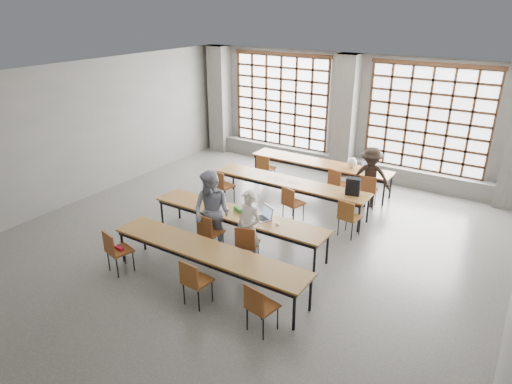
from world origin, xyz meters
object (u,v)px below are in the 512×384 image
chair_mid_left (222,184)px  student_back (370,177)px  chair_mid_centre (291,201)px  phone (243,217)px  chair_near_mid (194,279)px  student_female (212,213)px  chair_mid_right (348,215)px  green_box (238,210)px  chair_front_right (247,242)px  chair_near_right (259,304)px  chair_back_left (265,166)px  mouse (277,224)px  chair_back_mid (337,181)px  desk_row_d (208,253)px  desk_row_b (290,184)px  chair_near_left (115,248)px  student_male (249,228)px  red_pouch (119,248)px  desk_row_a (320,165)px  laptop_front (264,215)px  desk_row_c (238,216)px  backpack (353,186)px  chair_back_right (368,188)px  plastic_bag (352,163)px  laptop_back (368,168)px  chair_front_left (209,230)px

chair_mid_left → student_back: 3.72m
chair_mid_centre → phone: (-0.24, -1.66, 0.20)m
chair_near_mid → student_female: size_ratio=0.50×
chair_mid_right → green_box: (-1.88, -1.48, 0.24)m
chair_front_right → chair_near_right: (1.25, -1.53, 0.00)m
chair_back_left → mouse: bearing=-55.2°
chair_back_mid → student_female: size_ratio=0.50×
desk_row_d → chair_back_mid: 4.83m
desk_row_b → student_back: (1.61, 1.21, 0.11)m
chair_near_left → student_male: size_ratio=0.57×
chair_back_mid → chair_mid_left: size_ratio=1.00×
chair_back_left → mouse: chair_back_left is taller
chair_mid_left → chair_near_mid: (2.15, -3.72, 0.00)m
desk_row_b → red_pouch: desk_row_b is taller
desk_row_a → chair_near_right: (1.82, -6.06, -0.13)m
chair_mid_left → chair_near_right: (3.44, -3.72, 0.00)m
laptop_front → mouse: 0.40m
chair_mid_left → chair_mid_centre: (1.99, 0.00, 0.00)m
chair_mid_left → laptop_front: size_ratio=1.93×
chair_back_left → chair_mid_left: same height
desk_row_d → desk_row_c: bearing=104.1°
phone → backpack: backpack is taller
desk_row_c → chair_near_left: (-1.33, -2.16, -0.13)m
chair_mid_centre → backpack: size_ratio=2.20×
student_female → student_male: bearing=-2.1°
desk_row_d → chair_back_right: chair_back_right is taller
desk_row_c → chair_back_right: chair_back_right is taller
desk_row_b → student_male: bearing=-78.3°
chair_mid_left → chair_near_right: size_ratio=1.00×
desk_row_a → chair_front_right: size_ratio=4.55×
chair_back_mid → student_female: (-1.14, -3.78, 0.34)m
student_female → mouse: bearing=18.9°
phone → plastic_bag: 4.13m
chair_mid_right → chair_near_right: 3.72m
laptop_front → red_pouch: bearing=-130.9°
student_male → student_back: bearing=87.4°
red_pouch → laptop_back: bearing=66.1°
chair_back_right → chair_near_left: bearing=-118.9°
chair_near_left → student_back: (2.99, 5.56, 0.24)m
chair_back_mid → chair_near_right: same height
chair_front_right → red_pouch: size_ratio=4.40×
chair_back_right → plastic_bag: 1.04m
desk_row_a → chair_back_mid: 1.01m
mouse → laptop_front: bearing=161.7°
chair_front_right → red_pouch: (-1.94, -1.46, -0.04)m
chair_front_left → green_box: chair_front_left is taller
desk_row_a → chair_near_left: bearing=-102.9°
chair_back_mid → laptop_front: 3.19m
chair_back_mid → chair_near_right: size_ratio=1.00×
chair_back_mid → red_pouch: size_ratio=4.40×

